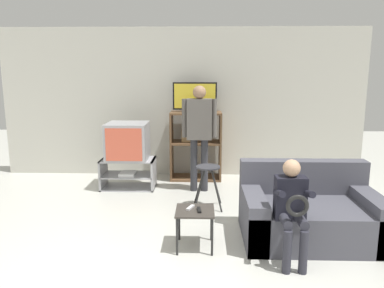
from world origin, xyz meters
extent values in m
cube|color=beige|center=(0.00, 3.88, 1.30)|extent=(6.40, 0.06, 2.60)
cube|color=#A8A8AD|center=(-0.83, 3.02, 0.01)|extent=(0.85, 0.48, 0.02)
cube|color=#A8A8AD|center=(-0.83, 3.02, 0.21)|extent=(0.82, 0.48, 0.02)
cube|color=#A8A8AD|center=(-0.83, 3.02, 0.47)|extent=(0.85, 0.48, 0.02)
cube|color=#A8A8AD|center=(-1.24, 3.02, 0.24)|extent=(0.03, 0.48, 0.48)
cube|color=#A8A8AD|center=(-0.42, 3.02, 0.24)|extent=(0.03, 0.48, 0.48)
cube|color=white|center=(-0.83, 2.96, 0.25)|extent=(0.24, 0.28, 0.05)
cube|color=#9E9EA3|center=(-0.82, 3.02, 0.77)|extent=(0.63, 0.61, 0.58)
cube|color=#D8593F|center=(-0.82, 2.71, 0.77)|extent=(0.55, 0.01, 0.50)
cube|color=brown|center=(-0.18, 3.58, 0.59)|extent=(0.03, 0.46, 1.17)
cube|color=brown|center=(0.66, 3.58, 0.59)|extent=(0.03, 0.46, 1.17)
cube|color=brown|center=(0.24, 3.58, 0.02)|extent=(0.81, 0.46, 0.03)
cube|color=brown|center=(0.24, 3.58, 0.64)|extent=(0.81, 0.46, 0.03)
cube|color=brown|center=(0.24, 3.58, 1.15)|extent=(0.81, 0.46, 0.03)
cube|color=#9E7A4C|center=(0.09, 3.51, 0.77)|extent=(0.18, 0.04, 0.22)
cube|color=black|center=(0.22, 3.59, 1.19)|extent=(0.26, 0.20, 0.04)
cube|color=black|center=(0.22, 3.59, 1.44)|extent=(0.74, 0.04, 0.46)
cube|color=yellow|center=(0.22, 3.57, 1.44)|extent=(0.69, 0.01, 0.41)
cylinder|color=black|center=(0.32, 2.05, 0.28)|extent=(0.17, 0.15, 0.58)
cylinder|color=black|center=(0.55, 2.05, 0.28)|extent=(0.17, 0.15, 0.58)
cylinder|color=black|center=(0.32, 2.27, 0.28)|extent=(0.17, 0.15, 0.58)
cylinder|color=black|center=(0.55, 2.27, 0.28)|extent=(0.17, 0.15, 0.58)
cylinder|color=#333338|center=(0.44, 2.16, 0.58)|extent=(0.33, 0.33, 0.02)
cube|color=#38332D|center=(0.28, 0.96, 0.41)|extent=(0.40, 0.40, 0.02)
cylinder|color=black|center=(0.11, 0.78, 0.20)|extent=(0.02, 0.02, 0.40)
cylinder|color=black|center=(0.46, 0.78, 0.20)|extent=(0.02, 0.02, 0.40)
cylinder|color=black|center=(0.11, 1.14, 0.20)|extent=(0.02, 0.02, 0.40)
cylinder|color=black|center=(0.46, 1.14, 0.20)|extent=(0.02, 0.02, 0.40)
cube|color=black|center=(0.33, 0.94, 0.43)|extent=(0.05, 0.15, 0.02)
cube|color=silver|center=(0.23, 1.01, 0.43)|extent=(0.09, 0.15, 0.02)
cube|color=#4C4C56|center=(1.56, 1.20, 0.21)|extent=(1.49, 0.99, 0.42)
cube|color=#4C4C56|center=(1.56, 1.60, 0.61)|extent=(1.49, 0.20, 0.40)
cube|color=#4C4C56|center=(0.93, 1.20, 0.27)|extent=(0.22, 0.99, 0.54)
cube|color=#4C4C56|center=(2.19, 1.20, 0.27)|extent=(0.22, 0.99, 0.54)
cylinder|color=#2D2D33|center=(0.23, 2.91, 0.41)|extent=(0.11, 0.11, 0.82)
cylinder|color=#2D2D33|center=(0.39, 2.91, 0.41)|extent=(0.11, 0.11, 0.82)
cube|color=#5B5651|center=(0.31, 2.91, 1.13)|extent=(0.38, 0.20, 0.62)
cylinder|color=#5B5651|center=(0.08, 2.91, 1.15)|extent=(0.08, 0.08, 0.59)
cylinder|color=#5B5651|center=(0.54, 2.91, 1.15)|extent=(0.08, 0.08, 0.59)
sphere|color=#A37A5B|center=(0.31, 2.91, 1.54)|extent=(0.20, 0.20, 0.20)
cylinder|color=#2D2D38|center=(1.15, 0.47, 0.21)|extent=(0.08, 0.08, 0.42)
cylinder|color=#2D2D38|center=(1.30, 0.47, 0.21)|extent=(0.08, 0.08, 0.42)
cylinder|color=#2D2D38|center=(1.15, 0.62, 0.46)|extent=(0.09, 0.30, 0.09)
cylinder|color=#2D2D38|center=(1.30, 0.62, 0.46)|extent=(0.09, 0.30, 0.09)
cube|color=black|center=(1.22, 0.77, 0.63)|extent=(0.30, 0.17, 0.43)
cylinder|color=black|center=(1.09, 0.64, 0.72)|extent=(0.06, 0.31, 0.14)
cylinder|color=black|center=(1.36, 0.64, 0.72)|extent=(0.06, 0.31, 0.14)
sphere|color=tan|center=(1.22, 0.77, 0.93)|extent=(0.17, 0.17, 0.17)
torus|color=black|center=(1.22, 0.48, 0.65)|extent=(0.21, 0.04, 0.21)
camera|label=1|loc=(0.36, -2.75, 1.85)|focal=35.00mm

